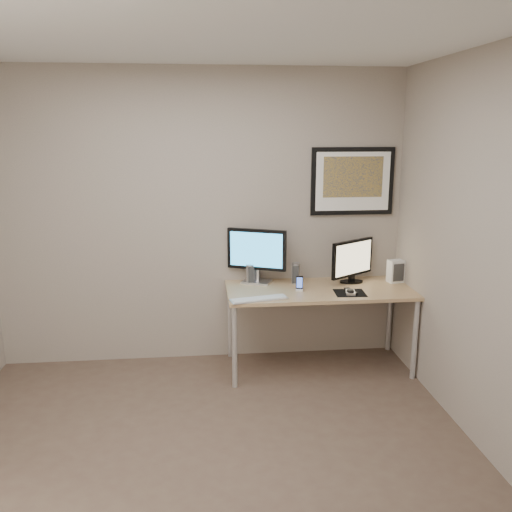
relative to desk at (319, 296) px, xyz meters
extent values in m
plane|color=brown|center=(-1.00, -1.35, -0.66)|extent=(3.60, 3.60, 0.00)
plane|color=white|center=(-1.00, -1.35, 1.94)|extent=(3.60, 3.60, 0.00)
plane|color=gray|center=(-1.00, 0.35, 0.64)|extent=(3.60, 0.00, 3.60)
plane|color=gray|center=(0.80, -1.35, 0.64)|extent=(0.00, 3.40, 3.40)
cube|color=#987049|center=(0.00, 0.00, 0.05)|extent=(1.60, 0.70, 0.03)
cylinder|color=silver|center=(-0.76, -0.31, -0.31)|extent=(0.04, 0.04, 0.70)
cylinder|color=silver|center=(-0.76, 0.31, -0.31)|extent=(0.04, 0.04, 0.70)
cylinder|color=silver|center=(0.76, -0.31, -0.31)|extent=(0.04, 0.04, 0.70)
cylinder|color=silver|center=(0.76, 0.31, -0.31)|extent=(0.04, 0.04, 0.70)
cube|color=black|center=(0.35, 0.33, 0.96)|extent=(0.75, 0.03, 0.60)
cube|color=white|center=(0.35, 0.32, 0.96)|extent=(0.67, 0.00, 0.52)
cube|color=yellow|center=(0.35, 0.31, 1.00)|extent=(0.54, 0.00, 0.36)
cube|color=#B9B9BE|center=(-0.52, 0.24, 0.08)|extent=(0.30, 0.26, 0.02)
cube|color=#B9B9BE|center=(-0.52, 0.24, 0.14)|extent=(0.06, 0.05, 0.11)
cube|color=black|center=(-0.52, 0.24, 0.37)|extent=(0.51, 0.24, 0.36)
cube|color=#2A92CC|center=(-0.52, 0.22, 0.37)|extent=(0.44, 0.19, 0.31)
cube|color=black|center=(0.33, 0.15, 0.07)|extent=(0.24, 0.21, 0.02)
cube|color=black|center=(0.33, 0.15, 0.11)|extent=(0.06, 0.06, 0.05)
cube|color=black|center=(0.33, 0.15, 0.29)|extent=(0.43, 0.30, 0.33)
cube|color=tan|center=(0.33, 0.14, 0.29)|extent=(0.38, 0.25, 0.28)
cylinder|color=#B9B9BE|center=(-0.58, 0.22, 0.15)|extent=(0.08, 0.08, 0.17)
cylinder|color=#B9B9BE|center=(-0.18, 0.16, 0.16)|extent=(0.09, 0.09, 0.19)
cube|color=black|center=(-0.18, -0.04, 0.13)|extent=(0.07, 0.07, 0.13)
cube|color=silver|center=(-0.56, -0.26, 0.07)|extent=(0.48, 0.22, 0.02)
cube|color=black|center=(0.23, -0.16, 0.07)|extent=(0.27, 0.24, 0.00)
ellipsoid|color=black|center=(0.22, -0.19, 0.09)|extent=(0.09, 0.13, 0.04)
cube|color=black|center=(0.24, -0.13, 0.08)|extent=(0.07, 0.18, 0.02)
cube|color=silver|center=(0.72, 0.13, 0.17)|extent=(0.15, 0.12, 0.20)
camera|label=1|loc=(-1.02, -4.41, 1.42)|focal=38.00mm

